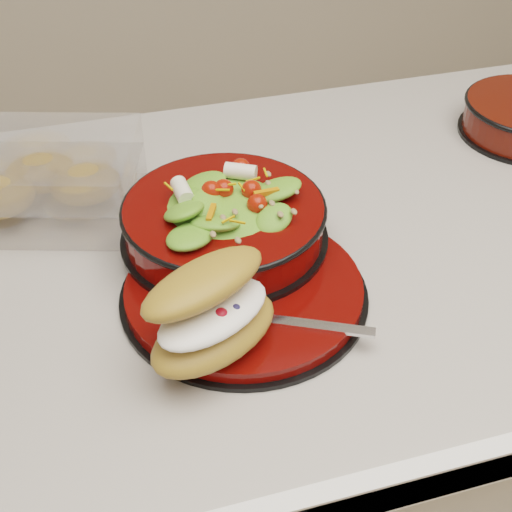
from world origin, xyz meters
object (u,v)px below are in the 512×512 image
object	(u,v)px
dinner_plate	(245,291)
fork	(285,321)
croissant	(212,312)
salad_bowl	(224,214)
pastry_box	(40,180)
island_counter	(278,448)

from	to	relation	value
dinner_plate	fork	size ratio (longest dim) A/B	1.70
croissant	fork	bearing A→B (deg)	-23.30
dinner_plate	salad_bowl	distance (m)	0.10
pastry_box	island_counter	bearing A→B (deg)	-9.87
salad_bowl	croissant	distance (m)	0.17
salad_bowl	fork	world-z (taller)	salad_bowl
dinner_plate	pastry_box	xyz separation A→B (m)	(-0.21, 0.24, 0.03)
island_counter	dinner_plate	size ratio (longest dim) A/B	4.41
island_counter	fork	distance (m)	0.50
dinner_plate	salad_bowl	bearing A→B (deg)	91.00
fork	pastry_box	distance (m)	0.39
dinner_plate	fork	distance (m)	0.08
croissant	fork	size ratio (longest dim) A/B	1.02
salad_bowl	pastry_box	xyz separation A→B (m)	(-0.21, 0.16, -0.01)
croissant	island_counter	bearing A→B (deg)	24.36
dinner_plate	fork	bearing A→B (deg)	-71.37
island_counter	salad_bowl	size ratio (longest dim) A/B	4.96
island_counter	croissant	xyz separation A→B (m)	(-0.13, -0.18, 0.51)
salad_bowl	croissant	bearing A→B (deg)	-107.96
dinner_plate	salad_bowl	xyz separation A→B (m)	(-0.00, 0.09, 0.05)
island_counter	fork	world-z (taller)	fork
dinner_plate	croissant	xyz separation A→B (m)	(-0.05, -0.08, 0.05)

